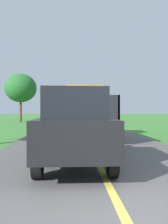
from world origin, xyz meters
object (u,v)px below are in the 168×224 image
object	(u,v)px
banana_truck_near	(85,111)
roadside_tree_mid_right	(21,88)
following_car	(75,126)
banana_truck_far	(76,111)

from	to	relation	value
banana_truck_near	roadside_tree_mid_right	world-z (taller)	roadside_tree_mid_right
following_car	roadside_tree_mid_right	bearing A→B (deg)	104.94
roadside_tree_mid_right	following_car	size ratio (longest dim) A/B	1.50
following_car	banana_truck_far	bearing A→B (deg)	88.81
banana_truck_near	banana_truck_far	world-z (taller)	same
banana_truck_near	roadside_tree_mid_right	xyz separation A→B (m)	(-7.17, 17.80, 2.85)
banana_truck_near	banana_truck_far	xyz separation A→B (m)	(-0.20, 14.11, -0.02)
banana_truck_near	roadside_tree_mid_right	distance (m)	19.40
banana_truck_far	following_car	world-z (taller)	banana_truck_far
roadside_tree_mid_right	banana_truck_near	bearing A→B (deg)	-68.08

